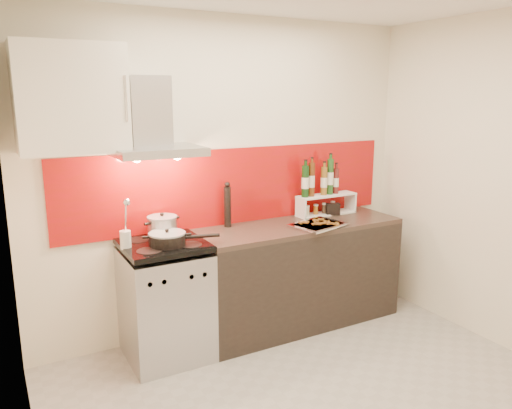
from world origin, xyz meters
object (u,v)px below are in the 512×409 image
pepper_mill (227,205)px  stock_pot (162,227)px  counter (298,274)px  range_stove (166,302)px  baking_tray (318,225)px  saute_pan (168,239)px

pepper_mill → stock_pot: bearing=-171.9°
counter → pepper_mill: size_ratio=4.76×
counter → range_stove: bearing=-179.8°
pepper_mill → baking_tray: (0.66, -0.36, -0.17)m
pepper_mill → baking_tray: size_ratio=0.76×
range_stove → saute_pan: bearing=-81.2°
saute_pan → pepper_mill: 0.69m
stock_pot → saute_pan: size_ratio=0.45×
saute_pan → pepper_mill: (0.61, 0.29, 0.13)m
stock_pot → pepper_mill: 0.60m
counter → stock_pot: (-1.16, 0.12, 0.54)m
stock_pot → baking_tray: bearing=-12.4°
saute_pan → baking_tray: bearing=-3.1°
range_stove → baking_tray: baking_tray is taller
stock_pot → pepper_mill: bearing=8.1°
range_stove → baking_tray: size_ratio=1.82×
stock_pot → baking_tray: (1.25, -0.28, -0.08)m
stock_pot → saute_pan: bearing=-97.2°
pepper_mill → baking_tray: pepper_mill is taller
saute_pan → stock_pot: bearing=82.8°
pepper_mill → counter: bearing=-19.8°
saute_pan → baking_tray: 1.28m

